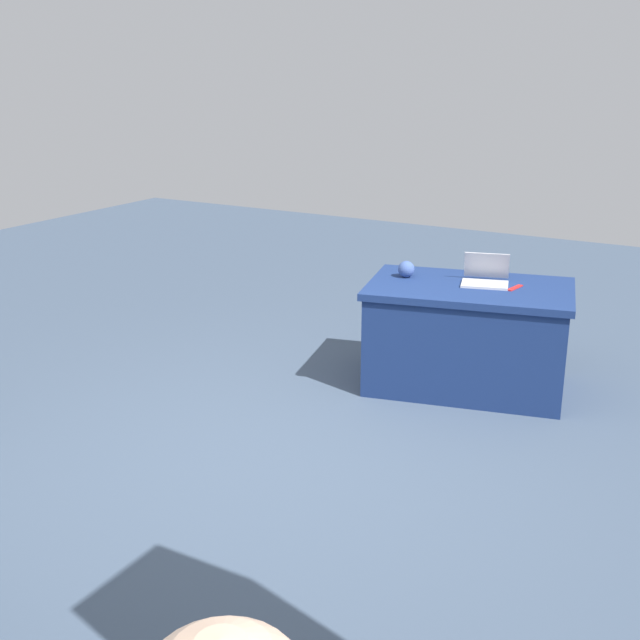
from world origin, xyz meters
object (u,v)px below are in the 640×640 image
object	(u,v)px
yarn_ball	(406,269)
scissors_red	(515,288)
laptop_silver	(485,278)
table_foreground	(467,336)

from	to	relation	value
yarn_ball	scissors_red	bearing A→B (deg)	-173.31
laptop_silver	scissors_red	distance (m)	0.22
table_foreground	yarn_ball	xyz separation A→B (m)	(0.48, 0.01, 0.43)
laptop_silver	yarn_ball	distance (m)	0.57
laptop_silver	yarn_ball	xyz separation A→B (m)	(0.56, 0.11, 0.02)
yarn_ball	laptop_silver	bearing A→B (deg)	-169.02
table_foreground	laptop_silver	size ratio (longest dim) A/B	4.08
laptop_silver	yarn_ball	world-z (taller)	laptop_silver
table_foreground	yarn_ball	distance (m)	0.65
laptop_silver	table_foreground	bearing A→B (deg)	36.41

